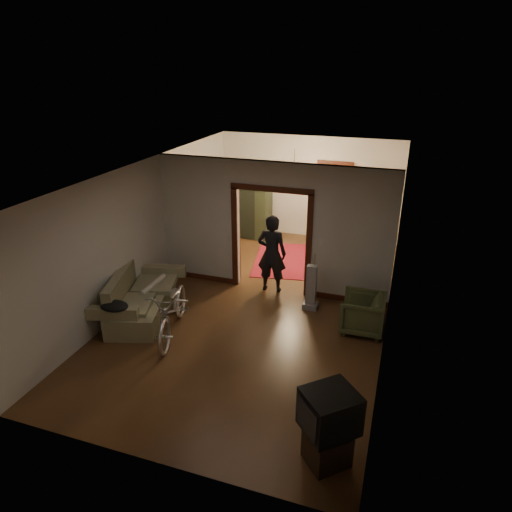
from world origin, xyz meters
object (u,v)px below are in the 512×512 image
at_px(armchair, 362,313).
at_px(desk, 341,231).
at_px(sofa, 141,293).
at_px(person, 272,254).
at_px(bicycle, 173,309).
at_px(locker, 254,206).

distance_m(armchair, desk, 4.33).
relative_size(sofa, desk, 1.99).
xyz_separation_m(armchair, person, (-2.05, 1.01, 0.50)).
bearing_deg(person, bicycle, 58.68).
height_order(locker, desk, locker).
relative_size(sofa, locker, 1.11).
height_order(person, desk, person).
xyz_separation_m(bicycle, person, (1.19, 2.21, 0.36)).
xyz_separation_m(armchair, desk, (-1.04, 4.20, 0.02)).
height_order(sofa, armchair, sofa).
relative_size(bicycle, desk, 1.85).
bearing_deg(locker, person, -57.83).
height_order(bicycle, locker, locker).
distance_m(sofa, bicycle, 1.00).
height_order(armchair, person, person).
bearing_deg(sofa, locker, 64.91).
xyz_separation_m(sofa, desk, (3.11, 4.99, -0.09)).
distance_m(sofa, locker, 4.85).
distance_m(armchair, person, 2.34).
bearing_deg(locker, bicycle, -80.74).
height_order(bicycle, armchair, bicycle).
height_order(person, locker, locker).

